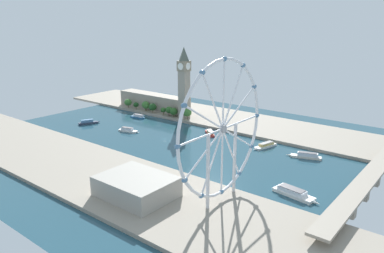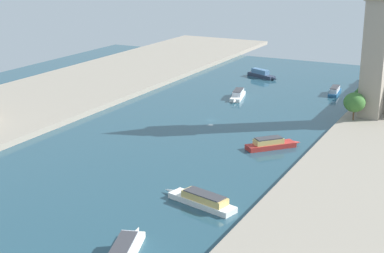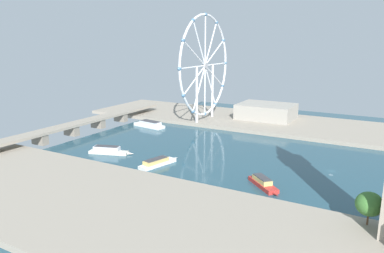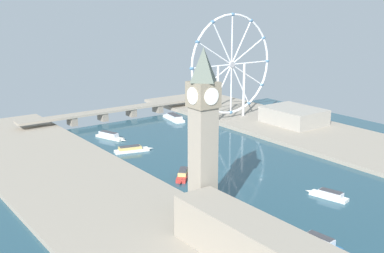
{
  "view_description": "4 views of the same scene",
  "coord_description": "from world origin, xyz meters",
  "px_view_note": "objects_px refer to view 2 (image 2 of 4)",
  "views": [
    {
      "loc": [
        284.91,
        265.66,
        125.46
      ],
      "look_at": [
        -2.95,
        35.87,
        19.86
      ],
      "focal_mm": 35.09,
      "sensor_mm": 36.0,
      "label": 1
    },
    {
      "loc": [
        -127.97,
        270.83,
        87.35
      ],
      "look_at": [
        -16.07,
        52.84,
        13.03
      ],
      "focal_mm": 54.77,
      "sensor_mm": 36.0,
      "label": 2
    },
    {
      "loc": [
        -227.9,
        -30.47,
        78.18
      ],
      "look_at": [
        -6.97,
        94.38,
        18.65
      ],
      "focal_mm": 34.47,
      "sensor_mm": 36.0,
      "label": 3
    },
    {
      "loc": [
        -224.04,
        -230.76,
        116.02
      ],
      "look_at": [
        4.61,
        85.7,
        15.81
      ],
      "focal_mm": 47.0,
      "sensor_mm": 36.0,
      "label": 4
    }
  ],
  "objects_px": {
    "tour_boat_1": "(238,95)",
    "tour_boat_5": "(202,200)",
    "clock_tower": "(377,27)",
    "tour_boat_0": "(271,144)",
    "tour_boat_2": "(261,74)",
    "tour_boat_6": "(124,252)",
    "tour_boat_4": "(335,91)"
  },
  "relations": [
    {
      "from": "tour_boat_1",
      "to": "tour_boat_5",
      "type": "relative_size",
      "value": 0.86
    },
    {
      "from": "clock_tower",
      "to": "tour_boat_0",
      "type": "bearing_deg",
      "value": 63.67
    },
    {
      "from": "tour_boat_5",
      "to": "tour_boat_2",
      "type": "bearing_deg",
      "value": -60.85
    },
    {
      "from": "tour_boat_1",
      "to": "tour_boat_6",
      "type": "xyz_separation_m",
      "value": [
        -46.18,
        195.28,
        0.28
      ]
    },
    {
      "from": "tour_boat_0",
      "to": "tour_boat_1",
      "type": "height_order",
      "value": "tour_boat_0"
    },
    {
      "from": "tour_boat_1",
      "to": "tour_boat_2",
      "type": "xyz_separation_m",
      "value": [
        8.5,
        -63.33,
        0.29
      ]
    },
    {
      "from": "tour_boat_6",
      "to": "tour_boat_4",
      "type": "bearing_deg",
      "value": -19.65
    },
    {
      "from": "tour_boat_0",
      "to": "tour_boat_6",
      "type": "bearing_deg",
      "value": -139.79
    },
    {
      "from": "tour_boat_4",
      "to": "tour_boat_5",
      "type": "bearing_deg",
      "value": 174.62
    },
    {
      "from": "tour_boat_4",
      "to": "tour_boat_1",
      "type": "bearing_deg",
      "value": 121.08
    },
    {
      "from": "tour_boat_5",
      "to": "tour_boat_6",
      "type": "height_order",
      "value": "tour_boat_6"
    },
    {
      "from": "tour_boat_6",
      "to": "tour_boat_5",
      "type": "bearing_deg",
      "value": -23.27
    },
    {
      "from": "clock_tower",
      "to": "tour_boat_0",
      "type": "height_order",
      "value": "clock_tower"
    },
    {
      "from": "clock_tower",
      "to": "tour_boat_5",
      "type": "height_order",
      "value": "clock_tower"
    },
    {
      "from": "tour_boat_4",
      "to": "tour_boat_5",
      "type": "distance_m",
      "value": 187.78
    },
    {
      "from": "tour_boat_0",
      "to": "tour_boat_1",
      "type": "bearing_deg",
      "value": 74.34
    },
    {
      "from": "tour_boat_2",
      "to": "clock_tower",
      "type": "bearing_deg",
      "value": -16.73
    },
    {
      "from": "tour_boat_0",
      "to": "tour_boat_2",
      "type": "relative_size",
      "value": 0.89
    },
    {
      "from": "tour_boat_1",
      "to": "tour_boat_6",
      "type": "distance_m",
      "value": 200.67
    },
    {
      "from": "clock_tower",
      "to": "tour_boat_1",
      "type": "bearing_deg",
      "value": -11.6
    },
    {
      "from": "clock_tower",
      "to": "tour_boat_0",
      "type": "relative_size",
      "value": 3.88
    },
    {
      "from": "tour_boat_2",
      "to": "tour_boat_5",
      "type": "bearing_deg",
      "value": -49.91
    },
    {
      "from": "tour_boat_0",
      "to": "clock_tower",
      "type": "bearing_deg",
      "value": 15.96
    },
    {
      "from": "tour_boat_1",
      "to": "tour_boat_5",
      "type": "distance_m",
      "value": 158.79
    },
    {
      "from": "tour_boat_4",
      "to": "clock_tower",
      "type": "bearing_deg",
      "value": -154.94
    },
    {
      "from": "tour_boat_4",
      "to": "tour_boat_6",
      "type": "relative_size",
      "value": 0.75
    },
    {
      "from": "tour_boat_2",
      "to": "tour_boat_5",
      "type": "height_order",
      "value": "tour_boat_2"
    },
    {
      "from": "tour_boat_0",
      "to": "tour_boat_1",
      "type": "relative_size",
      "value": 0.85
    },
    {
      "from": "tour_boat_1",
      "to": "tour_boat_4",
      "type": "relative_size",
      "value": 1.12
    },
    {
      "from": "clock_tower",
      "to": "tour_boat_4",
      "type": "distance_m",
      "value": 78.43
    },
    {
      "from": "tour_boat_1",
      "to": "tour_boat_5",
      "type": "height_order",
      "value": "tour_boat_1"
    },
    {
      "from": "tour_boat_5",
      "to": "tour_boat_6",
      "type": "bearing_deg",
      "value": 99.25
    }
  ]
}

